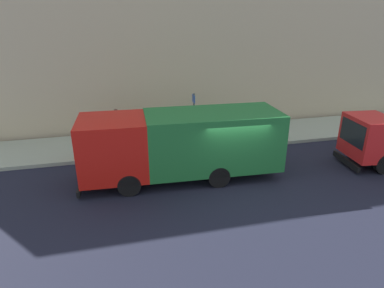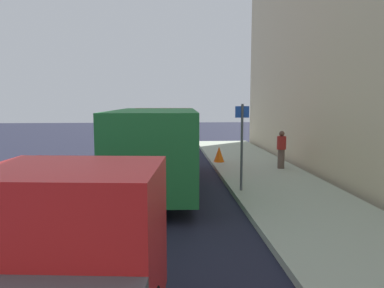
{
  "view_description": "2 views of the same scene",
  "coord_description": "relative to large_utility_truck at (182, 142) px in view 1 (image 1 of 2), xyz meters",
  "views": [
    {
      "loc": [
        -11.38,
        4.4,
        6.25
      ],
      "look_at": [
        0.86,
        1.42,
        1.35
      ],
      "focal_mm": 30.43,
      "sensor_mm": 36.0,
      "label": 1
    },
    {
      "loc": [
        0.92,
        -10.56,
        3.04
      ],
      "look_at": [
        1.68,
        0.45,
        1.72
      ],
      "focal_mm": 34.05,
      "sensor_mm": 36.0,
      "label": 2
    }
  ],
  "objects": [
    {
      "name": "building_facade",
      "position": [
        6.45,
        -1.91,
        3.81
      ],
      "size": [
        0.5,
        30.0,
        10.74
      ],
      "primitive_type": "cube",
      "color": "beige",
      "rests_on": "ground"
    },
    {
      "name": "sidewalk",
      "position": [
        4.17,
        -1.91,
        -1.48
      ],
      "size": [
        3.57,
        30.0,
        0.17
      ],
      "primitive_type": "cube",
      "color": "#A6B29D",
      "rests_on": "ground"
    },
    {
      "name": "street_sign_post",
      "position": [
        2.67,
        -1.17,
        0.23
      ],
      "size": [
        0.44,
        0.08,
        2.76
      ],
      "color": "#4C5156",
      "rests_on": "sidewalk"
    },
    {
      "name": "large_utility_truck",
      "position": [
        0.0,
        0.0,
        0.0
      ],
      "size": [
        2.78,
        8.17,
        2.75
      ],
      "rotation": [
        0.0,
        0.0,
        -0.04
      ],
      "color": "red",
      "rests_on": "ground"
    },
    {
      "name": "ground",
      "position": [
        -0.62,
        -1.91,
        -1.56
      ],
      "size": [
        80.0,
        80.0,
        0.0
      ],
      "primitive_type": "plane",
      "color": "#1D1F30"
    },
    {
      "name": "pedestrian_walking",
      "position": [
        5.13,
        2.48,
        -0.56
      ],
      "size": [
        0.5,
        0.5,
        1.6
      ],
      "rotation": [
        0.0,
        0.0,
        2.73
      ],
      "color": "brown",
      "rests_on": "sidewalk"
    },
    {
      "name": "traffic_cone_orange",
      "position": [
        2.74,
        4.31,
        -1.03
      ],
      "size": [
        0.5,
        0.5,
        0.71
      ],
      "primitive_type": "cone",
      "color": "orange",
      "rests_on": "sidewalk"
    }
  ]
}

